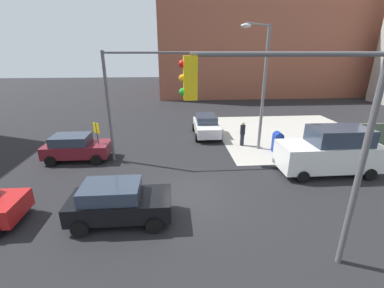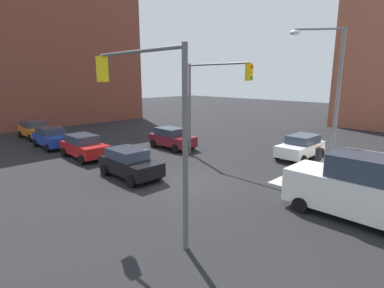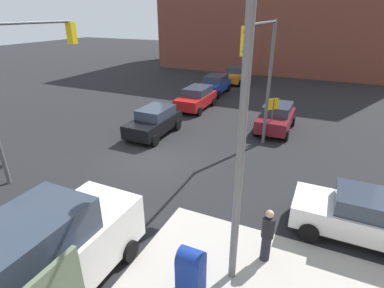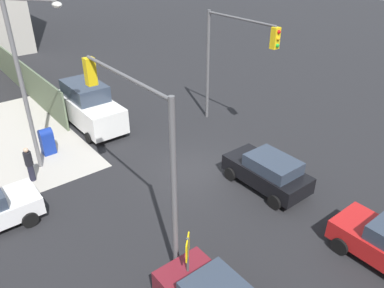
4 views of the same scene
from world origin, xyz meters
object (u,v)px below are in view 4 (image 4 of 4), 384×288
object	(u,v)px
traffic_signal_se_corner	(232,51)
sedan_black	(268,171)
street_lamp_corner	(27,77)
pedestrian_crossing	(29,164)
mailbox_blue	(47,140)
van_white_delivery	(89,106)
traffic_signal_nw_corner	(136,132)

from	to	relation	value
traffic_signal_se_corner	sedan_black	world-z (taller)	traffic_signal_se_corner
traffic_signal_se_corner	street_lamp_corner	bearing A→B (deg)	76.74
pedestrian_crossing	traffic_signal_se_corner	bearing A→B (deg)	90.05
sedan_black	pedestrian_crossing	bearing A→B (deg)	48.87
traffic_signal_se_corner	sedan_black	bearing A→B (deg)	153.26
mailbox_blue	van_white_delivery	bearing A→B (deg)	-62.81
traffic_signal_nw_corner	van_white_delivery	bearing A→B (deg)	-14.69
street_lamp_corner	pedestrian_crossing	bearing A→B (deg)	127.40
street_lamp_corner	mailbox_blue	bearing A→B (deg)	-23.80
sedan_black	van_white_delivery	bearing A→B (deg)	18.02
traffic_signal_se_corner	traffic_signal_nw_corner	bearing A→B (deg)	119.04
van_white_delivery	mailbox_blue	bearing A→B (deg)	117.19
mailbox_blue	traffic_signal_se_corner	bearing A→B (deg)	-111.07
traffic_signal_nw_corner	van_white_delivery	xyz separation A→B (m)	(10.30, -2.70, -3.34)
van_white_delivery	traffic_signal_nw_corner	bearing A→B (deg)	165.31
van_white_delivery	street_lamp_corner	bearing A→B (deg)	127.88
street_lamp_corner	pedestrian_crossing	size ratio (longest dim) A/B	4.57
traffic_signal_nw_corner	van_white_delivery	world-z (taller)	traffic_signal_nw_corner
street_lamp_corner	mailbox_blue	distance (m)	4.18
traffic_signal_nw_corner	street_lamp_corner	bearing A→B (deg)	8.24
sedan_black	pedestrian_crossing	size ratio (longest dim) A/B	2.27
mailbox_blue	van_white_delivery	size ratio (longest dim) A/B	0.26
traffic_signal_nw_corner	traffic_signal_se_corner	world-z (taller)	same
street_lamp_corner	traffic_signal_nw_corner	bearing A→B (deg)	-171.76
sedan_black	pedestrian_crossing	distance (m)	10.91
mailbox_blue	pedestrian_crossing	xyz separation A→B (m)	(-2.00, 1.50, 0.15)
street_lamp_corner	van_white_delivery	xyz separation A→B (m)	(2.93, -3.77, -3.42)
street_lamp_corner	mailbox_blue	world-z (taller)	street_lamp_corner
van_white_delivery	pedestrian_crossing	bearing A→B (deg)	127.79
traffic_signal_nw_corner	pedestrian_crossing	bearing A→B (deg)	16.72
street_lamp_corner	mailbox_blue	size ratio (longest dim) A/B	5.59
mailbox_blue	sedan_black	xyz separation A→B (m)	(-9.18, -6.72, 0.08)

